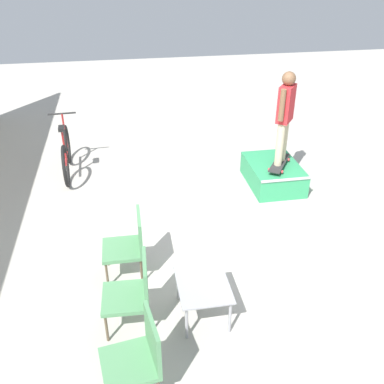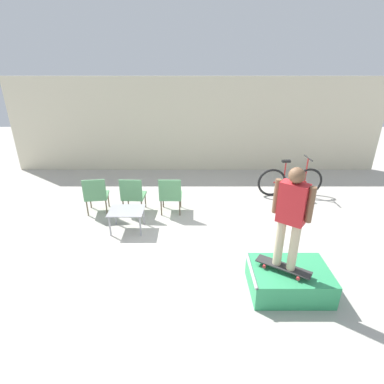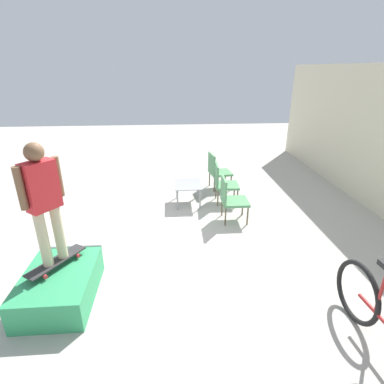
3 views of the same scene
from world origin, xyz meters
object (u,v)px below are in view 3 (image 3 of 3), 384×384
object	(u,v)px
coffee_table	(188,186)
patio_chair_center	(223,182)
patio_chair_right	(230,197)
patio_chair_left	(217,170)
skate_ramp_box	(60,285)
skateboard_on_ramp	(57,261)
person_skater	(43,197)

from	to	relation	value
coffee_table	patio_chair_center	size ratio (longest dim) A/B	0.80
coffee_table	patio_chair_right	world-z (taller)	patio_chair_right
coffee_table	patio_chair_left	world-z (taller)	patio_chair_left
patio_chair_left	patio_chair_center	xyz separation A→B (m)	(0.88, -0.00, 0.00)
coffee_table	patio_chair_right	distance (m)	1.20
skate_ramp_box	skateboard_on_ramp	bearing A→B (deg)	-161.78
skateboard_on_ramp	person_skater	distance (m)	0.95
skateboard_on_ramp	person_skater	size ratio (longest dim) A/B	0.51
coffee_table	patio_chair_right	xyz separation A→B (m)	(0.89, 0.80, 0.09)
skateboard_on_ramp	coffee_table	xyz separation A→B (m)	(-2.82, 1.95, -0.08)
skate_ramp_box	patio_chair_left	xyz separation A→B (m)	(-3.83, 2.70, 0.30)
patio_chair_center	patio_chair_right	distance (m)	0.90
patio_chair_center	person_skater	bearing A→B (deg)	138.72
person_skater	patio_chair_right	bearing A→B (deg)	161.97
skateboard_on_ramp	patio_chair_left	size ratio (longest dim) A/B	0.88
coffee_table	patio_chair_center	xyz separation A→B (m)	(-0.00, 0.80, 0.09)
patio_chair_center	patio_chair_right	size ratio (longest dim) A/B	1.00
skateboard_on_ramp	patio_chair_left	world-z (taller)	patio_chair_left
skateboard_on_ramp	patio_chair_right	size ratio (longest dim) A/B	0.88
skate_ramp_box	patio_chair_right	xyz separation A→B (m)	(-2.05, 2.70, 0.30)
skate_ramp_box	person_skater	xyz separation A→B (m)	(-0.13, -0.04, 1.24)
coffee_table	patio_chair_left	distance (m)	1.19
skate_ramp_box	patio_chair_center	distance (m)	4.01
skate_ramp_box	patio_chair_right	size ratio (longest dim) A/B	1.37
coffee_table	patio_chair_center	distance (m)	0.80
person_skater	coffee_table	world-z (taller)	person_skater
patio_chair_center	patio_chair_right	xyz separation A→B (m)	(0.90, -0.00, 0.00)
patio_chair_left	patio_chair_right	size ratio (longest dim) A/B	1.00
person_skater	patio_chair_left	distance (m)	4.70
person_skater	coffee_table	bearing A→B (deg)	-177.68
coffee_table	skateboard_on_ramp	bearing A→B (deg)	-34.64
person_skater	patio_chair_center	bearing A→B (deg)	172.77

